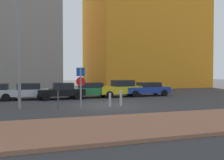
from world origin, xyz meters
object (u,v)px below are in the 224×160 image
object	(u,v)px
parked_car_green	(89,90)
parked_car_blue	(147,89)
parked_car_black	(62,91)
parked_car_yellow	(121,88)
traffic_bollard_near	(121,98)
parked_car_silver	(25,91)
traffic_bollard_mid	(110,100)
parking_sign_post	(81,82)
street_lamp	(19,31)
parking_meter	(58,94)

from	to	relation	value
parked_car_green	parked_car_blue	world-z (taller)	parked_car_green
parked_car_black	parked_car_yellow	xyz separation A→B (m)	(5.64, 0.41, 0.08)
parked_car_black	traffic_bollard_near	world-z (taller)	parked_car_black
parked_car_silver	traffic_bollard_near	xyz separation A→B (m)	(6.49, -6.02, -0.19)
parked_car_blue	traffic_bollard_mid	world-z (taller)	parked_car_blue
parked_car_green	parked_car_blue	xyz separation A→B (m)	(5.79, -0.03, -0.01)
parked_car_blue	traffic_bollard_near	world-z (taller)	parked_car_blue
parked_car_yellow	traffic_bollard_mid	world-z (taller)	parked_car_yellow
parked_car_green	traffic_bollard_mid	distance (m)	6.21
parked_car_black	parked_car_blue	xyz separation A→B (m)	(8.35, 0.43, -0.01)
parked_car_yellow	parked_car_green	bearing A→B (deg)	179.01
parked_car_silver	parking_sign_post	world-z (taller)	parking_sign_post
parked_car_black	parked_car_yellow	distance (m)	5.65
street_lamp	traffic_bollard_mid	size ratio (longest dim) A/B	9.19
parked_car_green	parking_sign_post	distance (m)	6.36
parked_car_blue	parking_sign_post	bearing A→B (deg)	-141.93
parked_car_green	parked_car_blue	distance (m)	5.79
parked_car_yellow	traffic_bollard_near	world-z (taller)	parked_car_yellow
parked_car_green	parked_car_blue	bearing A→B (deg)	-0.26
parked_car_green	parked_car_silver	bearing A→B (deg)	179.90
parked_car_black	parked_car_blue	bearing A→B (deg)	2.98
parked_car_black	parking_meter	world-z (taller)	parked_car_black
parked_car_green	parking_meter	bearing A→B (deg)	-118.76
street_lamp	traffic_bollard_mid	xyz separation A→B (m)	(5.74, -0.90, -4.45)
parked_car_blue	parked_car_black	bearing A→B (deg)	-177.02
parked_car_silver	parked_car_black	distance (m)	3.03
parking_sign_post	street_lamp	world-z (taller)	street_lamp
parked_car_yellow	street_lamp	size ratio (longest dim) A/B	0.51
parked_car_silver	parked_car_green	xyz separation A→B (m)	(5.54, -0.01, -0.00)
parked_car_yellow	traffic_bollard_near	size ratio (longest dim) A/B	4.12
traffic_bollard_near	parked_car_blue	bearing A→B (deg)	50.95
parking_sign_post	traffic_bollard_mid	world-z (taller)	parking_sign_post
parking_meter	parked_car_black	bearing A→B (deg)	82.25
parking_sign_post	parking_meter	size ratio (longest dim) A/B	1.90
parked_car_silver	traffic_bollard_mid	bearing A→B (deg)	-47.78
parking_sign_post	traffic_bollard_mid	bearing A→B (deg)	-5.39
parked_car_black	street_lamp	bearing A→B (deg)	-122.63
traffic_bollard_near	parking_sign_post	bearing A→B (deg)	-179.77
parked_car_green	parked_car_yellow	size ratio (longest dim) A/B	1.03
parked_car_silver	street_lamp	size ratio (longest dim) A/B	0.46
parked_car_black	street_lamp	size ratio (longest dim) A/B	0.47
parked_car_yellow	parking_sign_post	world-z (taller)	parking_sign_post
parked_car_black	parked_car_silver	bearing A→B (deg)	171.06
parked_car_silver	traffic_bollard_mid	size ratio (longest dim) A/B	4.24
traffic_bollard_near	traffic_bollard_mid	world-z (taller)	traffic_bollard_near
parked_car_blue	parked_car_silver	bearing A→B (deg)	179.82
parked_car_green	parking_sign_post	world-z (taller)	parking_sign_post
traffic_bollard_mid	traffic_bollard_near	bearing A→B (deg)	12.80
traffic_bollard_near	traffic_bollard_mid	bearing A→B (deg)	-167.20
parked_car_silver	parked_car_yellow	size ratio (longest dim) A/B	0.90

